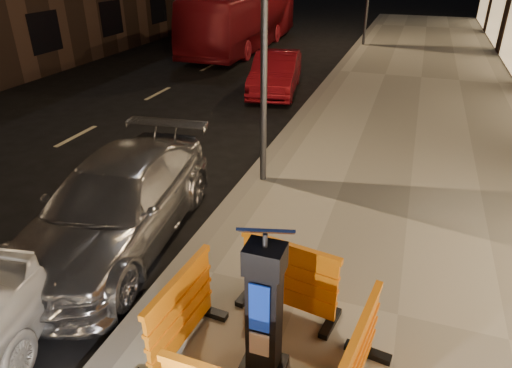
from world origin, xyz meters
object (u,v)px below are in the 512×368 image
(barrier_kerbside, at_px, (181,313))
(barrier_back, at_px, (289,278))
(barrier_bldgside, at_px, (358,359))
(car_red, at_px, (275,92))
(car_silver, at_px, (122,239))
(parking_kiosk, at_px, (264,305))
(bus_doubledecker, at_px, (244,48))

(barrier_kerbside, bearing_deg, barrier_back, -40.78)
(barrier_back, relative_size, barrier_kerbside, 1.00)
(barrier_bldgside, bearing_deg, barrier_back, 53.22)
(barrier_kerbside, xyz_separation_m, barrier_bldgside, (1.90, 0.00, 0.00))
(barrier_kerbside, relative_size, car_red, 0.33)
(car_red, bearing_deg, barrier_kerbside, -87.97)
(barrier_kerbside, height_order, car_silver, barrier_kerbside)
(parking_kiosk, distance_m, barrier_bldgside, 1.03)
(barrier_bldgside, height_order, car_red, barrier_bldgside)
(car_silver, xyz_separation_m, bus_doubledecker, (-3.75, 15.59, 0.00))
(parking_kiosk, bearing_deg, car_silver, 155.27)
(barrier_bldgside, xyz_separation_m, car_silver, (-3.94, 1.79, -0.64))
(parking_kiosk, height_order, bus_doubledecker, parking_kiosk)
(barrier_back, bearing_deg, car_silver, 173.46)
(parking_kiosk, height_order, barrier_bldgside, parking_kiosk)
(barrier_bldgside, distance_m, bus_doubledecker, 19.02)
(barrier_back, height_order, barrier_kerbside, same)
(barrier_back, distance_m, car_red, 10.28)
(car_silver, height_order, bus_doubledecker, bus_doubledecker)
(car_silver, xyz_separation_m, car_red, (-0.15, 8.92, 0.00))
(barrier_back, xyz_separation_m, car_silver, (-2.99, 0.84, -0.64))
(barrier_kerbside, xyz_separation_m, bus_doubledecker, (-5.80, 17.38, -0.64))
(car_silver, relative_size, car_red, 1.19)
(parking_kiosk, xyz_separation_m, barrier_back, (0.00, 0.95, -0.39))
(car_silver, height_order, car_red, car_silver)
(barrier_kerbside, bearing_deg, car_silver, 52.92)
(car_silver, bearing_deg, barrier_kerbside, -47.76)
(bus_doubledecker, bearing_deg, barrier_bldgside, -67.06)
(parking_kiosk, height_order, car_red, parking_kiosk)
(parking_kiosk, relative_size, car_red, 0.46)
(barrier_kerbside, distance_m, car_red, 10.96)
(barrier_bldgside, bearing_deg, barrier_kerbside, 98.22)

